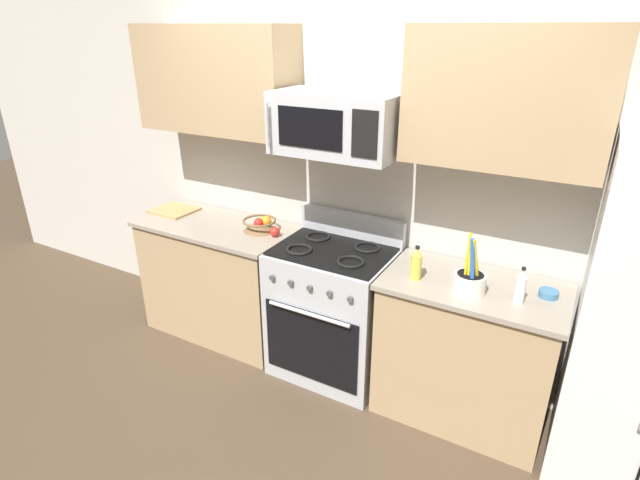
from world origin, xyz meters
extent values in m
plane|color=#473828|center=(0.00, 0.00, 0.00)|extent=(16.00, 16.00, 0.00)
cube|color=beige|center=(0.00, 0.98, 1.30)|extent=(8.00, 0.10, 2.60)
cube|color=tan|center=(-0.98, 0.62, 0.44)|extent=(1.14, 0.54, 0.88)
cube|color=gray|center=(-0.98, 0.62, 0.90)|extent=(1.18, 0.58, 0.03)
cube|color=#B2B5BA|center=(0.00, 0.62, 0.46)|extent=(0.76, 0.58, 0.91)
cube|color=black|center=(0.00, 0.32, 0.36)|extent=(0.67, 0.01, 0.51)
cylinder|color=#B2B5BA|center=(0.00, 0.30, 0.62)|extent=(0.57, 0.02, 0.02)
cube|color=black|center=(0.00, 0.62, 0.92)|extent=(0.73, 0.52, 0.02)
cube|color=#B2B5BA|center=(0.00, 0.88, 1.00)|extent=(0.76, 0.06, 0.18)
torus|color=black|center=(-0.18, 0.50, 0.93)|extent=(0.17, 0.17, 0.02)
torus|color=black|center=(0.18, 0.50, 0.93)|extent=(0.17, 0.17, 0.02)
torus|color=black|center=(-0.18, 0.74, 0.93)|extent=(0.17, 0.17, 0.02)
torus|color=black|center=(0.18, 0.74, 0.93)|extent=(0.17, 0.17, 0.02)
cylinder|color=#4C4C51|center=(-0.27, 0.31, 0.79)|extent=(0.04, 0.02, 0.04)
cylinder|color=#4C4C51|center=(-0.14, 0.31, 0.79)|extent=(0.04, 0.02, 0.04)
cylinder|color=#4C4C51|center=(0.00, 0.31, 0.79)|extent=(0.04, 0.02, 0.04)
cylinder|color=#4C4C51|center=(0.14, 0.31, 0.79)|extent=(0.04, 0.02, 0.04)
cylinder|color=#4C4C51|center=(0.27, 0.31, 0.79)|extent=(0.04, 0.02, 0.04)
cube|color=tan|center=(0.90, 0.62, 0.44)|extent=(0.98, 0.54, 0.88)
cube|color=gray|center=(0.90, 0.62, 0.90)|extent=(1.02, 0.58, 0.03)
cube|color=#B2B5BA|center=(0.00, 0.65, 1.72)|extent=(0.75, 0.40, 0.36)
cube|color=black|center=(-0.07, 0.44, 1.72)|extent=(0.41, 0.01, 0.22)
cube|color=black|center=(0.27, 0.44, 1.72)|extent=(0.15, 0.01, 0.25)
cylinder|color=#B2B5BA|center=(-0.34, 0.42, 1.72)|extent=(0.02, 0.02, 0.25)
cube|color=tan|center=(-0.99, 0.76, 1.91)|extent=(1.17, 0.34, 0.70)
cube|color=tan|center=(0.90, 0.76, 1.91)|extent=(1.01, 0.34, 0.70)
cylinder|color=white|center=(0.89, 0.52, 0.97)|extent=(0.17, 0.17, 0.11)
cylinder|color=black|center=(0.89, 0.52, 0.97)|extent=(0.14, 0.14, 0.09)
cylinder|color=yellow|center=(0.88, 0.51, 1.05)|extent=(0.04, 0.06, 0.23)
cylinder|color=yellow|center=(0.91, 0.50, 1.09)|extent=(0.06, 0.09, 0.31)
cylinder|color=yellow|center=(0.86, 0.51, 1.09)|extent=(0.02, 0.06, 0.32)
cylinder|color=blue|center=(0.90, 0.48, 1.09)|extent=(0.05, 0.03, 0.31)
cone|color=brown|center=(-0.62, 0.68, 0.95)|extent=(0.23, 0.23, 0.08)
torus|color=brown|center=(-0.62, 0.68, 0.99)|extent=(0.24, 0.24, 0.02)
sphere|color=red|center=(-0.62, 0.66, 0.98)|extent=(0.07, 0.07, 0.07)
sphere|color=orange|center=(-0.59, 0.71, 0.98)|extent=(0.07, 0.07, 0.07)
sphere|color=yellow|center=(-0.63, 0.68, 0.98)|extent=(0.07, 0.07, 0.07)
sphere|color=red|center=(-0.47, 0.64, 0.95)|extent=(0.07, 0.07, 0.07)
cube|color=tan|center=(-1.44, 0.67, 0.92)|extent=(0.33, 0.29, 0.02)
cylinder|color=silver|center=(1.14, 0.54, 0.98)|extent=(0.05, 0.05, 0.15)
cone|color=silver|center=(1.14, 0.54, 1.08)|extent=(0.05, 0.05, 0.04)
cylinder|color=black|center=(1.14, 0.54, 1.11)|extent=(0.02, 0.02, 0.01)
cylinder|color=gold|center=(0.58, 0.52, 0.98)|extent=(0.06, 0.06, 0.15)
cone|color=gold|center=(0.58, 0.52, 1.08)|extent=(0.06, 0.06, 0.04)
cylinder|color=black|center=(0.58, 0.52, 1.11)|extent=(0.03, 0.03, 0.01)
cylinder|color=teal|center=(1.27, 0.68, 0.93)|extent=(0.10, 0.10, 0.04)
torus|color=teal|center=(1.27, 0.68, 0.95)|extent=(0.10, 0.10, 0.01)
camera|label=1|loc=(1.35, -1.94, 2.25)|focal=27.80mm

